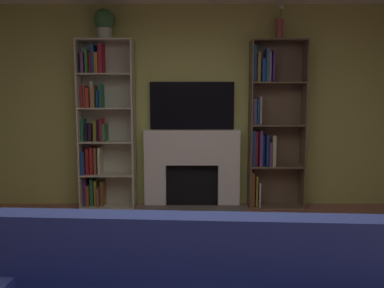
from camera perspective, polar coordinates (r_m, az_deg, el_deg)
The scene contains 7 objects.
wall_back_accent at distance 5.20m, azimuth -0.01°, elevation 5.59°, with size 5.75×0.06×2.68m, color #B9BD60.
fireplace at distance 5.14m, azimuth -0.01°, elevation -3.42°, with size 1.37×0.49×1.03m.
tv at distance 5.14m, azimuth -0.01°, elevation 5.74°, with size 1.12×0.06×0.63m, color black.
bookshelf_left at distance 5.21m, azimuth -13.44°, elevation 2.60°, with size 0.72×0.29×2.20m.
bookshelf_right at distance 5.18m, azimuth 11.46°, elevation 2.80°, with size 0.72×0.29×2.20m.
potted_plant at distance 5.24m, azimuth -12.94°, elevation 17.25°, with size 0.27×0.27×0.38m.
vase_with_flowers at distance 5.23m, azimuth 12.93°, elevation 16.62°, with size 0.10×0.10×0.43m.
Camera 1 is at (-0.00, -2.37, 1.41)m, focal length 35.76 mm.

